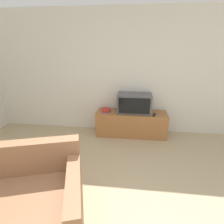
# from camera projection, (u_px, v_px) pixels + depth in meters

# --- Properties ---
(wall_back) EXTENTS (9.00, 0.06, 2.60)m
(wall_back) POSITION_uv_depth(u_px,v_px,m) (127.00, 74.00, 3.75)
(wall_back) COLOR silver
(wall_back) RESTS_ON ground_plane
(tv_stand) EXTENTS (1.51, 0.45, 0.52)m
(tv_stand) POSITION_uv_depth(u_px,v_px,m) (131.00, 124.00, 3.84)
(tv_stand) COLOR #9E6638
(tv_stand) RESTS_ON ground_plane
(television) EXTENTS (0.71, 0.39, 0.40)m
(television) POSITION_uv_depth(u_px,v_px,m) (134.00, 103.00, 3.70)
(television) COLOR #4C4C51
(television) RESTS_ON tv_stand
(book_stack) EXTENTS (0.17, 0.19, 0.08)m
(book_stack) POSITION_uv_depth(u_px,v_px,m) (106.00, 110.00, 3.78)
(book_stack) COLOR #7A3884
(book_stack) RESTS_ON tv_stand
(remote_on_stand) EXTENTS (0.09, 0.16, 0.02)m
(remote_on_stand) POSITION_uv_depth(u_px,v_px,m) (154.00, 115.00, 3.58)
(remote_on_stand) COLOR black
(remote_on_stand) RESTS_ON tv_stand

